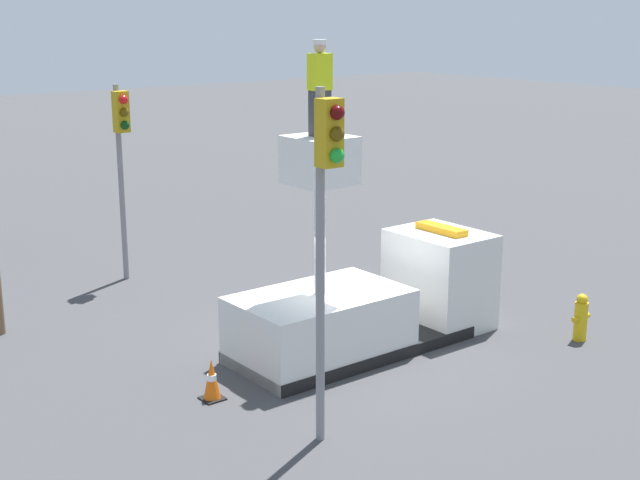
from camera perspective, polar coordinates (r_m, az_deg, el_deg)
ground_plane at (r=18.20m, az=2.01°, el=-7.04°), size 120.00×120.00×0.00m
bucket_truck at (r=18.15m, az=3.10°, el=-3.98°), size 5.80×2.11×4.42m
worker at (r=16.47m, az=-0.01°, el=9.71°), size 0.40×0.26×1.75m
traffic_light_pole at (r=13.22m, az=0.38°, el=2.62°), size 0.34×0.57×5.60m
traffic_light_across at (r=22.53m, az=-12.58°, el=6.04°), size 0.34×0.57×4.93m
fire_hydrant at (r=19.31m, az=16.35°, el=-4.79°), size 0.51×0.27×1.01m
traffic_cone_rear at (r=15.98m, az=-6.94°, el=-8.90°), size 0.39×0.39×0.76m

